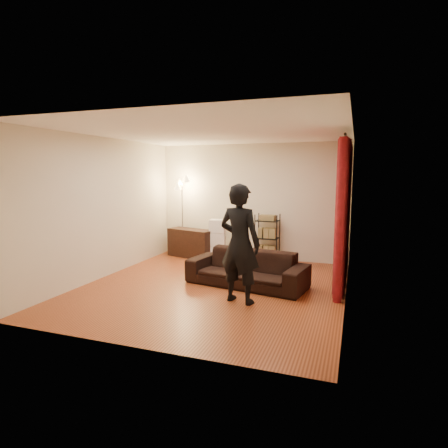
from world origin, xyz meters
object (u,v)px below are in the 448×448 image
at_px(person, 240,244).
at_px(storage_boxes, 218,239).
at_px(sofa, 247,268).
at_px(wire_shelf, 267,238).
at_px(media_cabinet, 191,243).
at_px(floor_lamp, 182,217).

relative_size(person, storage_boxes, 1.98).
distance_m(sofa, wire_shelf, 1.95).
relative_size(media_cabinet, storage_boxes, 1.23).
height_order(media_cabinet, storage_boxes, storage_boxes).
bearing_deg(person, media_cabinet, -40.18).
distance_m(sofa, media_cabinet, 2.65).
bearing_deg(sofa, media_cabinet, 146.21).
relative_size(person, wire_shelf, 1.70).
distance_m(storage_boxes, floor_lamp, 1.05).
distance_m(person, wire_shelf, 2.85).
bearing_deg(media_cabinet, person, -37.63).
xyz_separation_m(sofa, storage_boxes, (-1.24, 1.84, 0.16)).
distance_m(storage_boxes, wire_shelf, 1.18).
relative_size(media_cabinet, floor_lamp, 0.61).
distance_m(media_cabinet, storage_boxes, 0.69).
distance_m(wire_shelf, floor_lamp, 2.14).
distance_m(person, floor_lamp, 3.60).
distance_m(media_cabinet, wire_shelf, 1.87).
bearing_deg(floor_lamp, media_cabinet, -10.70).
xyz_separation_m(media_cabinet, storage_boxes, (0.68, 0.02, 0.13)).
xyz_separation_m(person, wire_shelf, (-0.21, 2.82, -0.38)).
xyz_separation_m(person, storage_boxes, (-1.38, 2.73, -0.46)).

